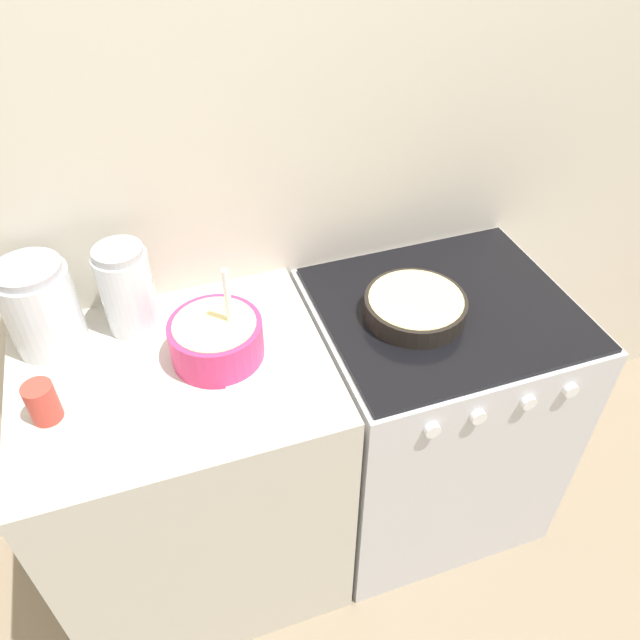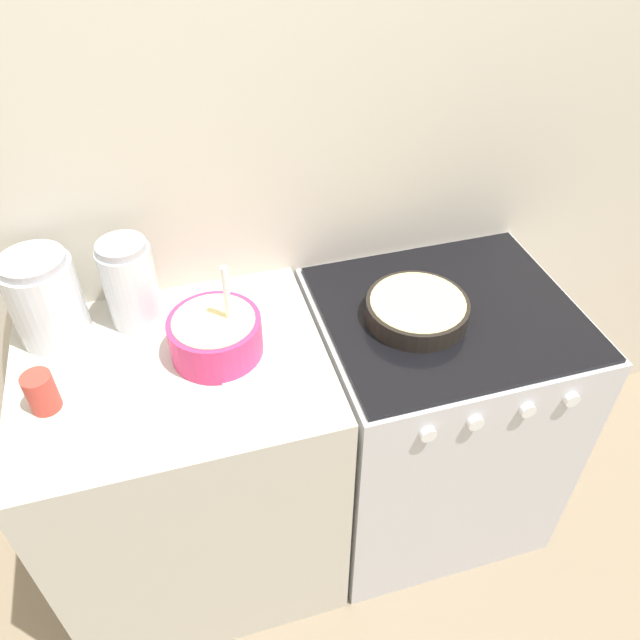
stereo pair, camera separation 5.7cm
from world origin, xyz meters
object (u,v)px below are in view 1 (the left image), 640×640
Objects in this scene: baking_pan at (415,306)px; storage_jar_middle at (129,294)px; stove at (428,413)px; tin_can at (42,402)px; storage_jar_left at (43,312)px; mixing_bowl at (216,338)px.

storage_jar_middle reaches higher than baking_pan.
storage_jar_middle is at bearing 166.18° from stove.
tin_can is (-0.93, -0.05, 0.02)m from baking_pan.
mixing_bowl is at bearing -25.67° from storage_jar_left.
storage_jar_left is 0.99× the size of storage_jar_middle.
mixing_bowl reaches higher than stove.
storage_jar_left is at bearing 167.47° from baking_pan.
storage_jar_left is (-0.39, 0.19, 0.04)m from mixing_bowl.
storage_jar_middle is (-0.70, 0.20, 0.07)m from baking_pan.
tin_can is (-1.03, -0.05, 0.50)m from stove.
stove is at bearing 2.08° from baking_pan.
storage_jar_left is 0.26m from tin_can.
baking_pan is at bearing -12.53° from storage_jar_left.
stove is 3.51× the size of mixing_bowl.
baking_pan is 1.14× the size of storage_jar_left.
storage_jar_left is 0.21m from storage_jar_middle.
mixing_bowl reaches higher than storage_jar_left.
baking_pan is at bearing -16.01° from storage_jar_middle.
storage_jar_middle reaches higher than tin_can.
mixing_bowl is 0.94× the size of baking_pan.
baking_pan is 0.74m from storage_jar_middle.
baking_pan reaches higher than stove.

